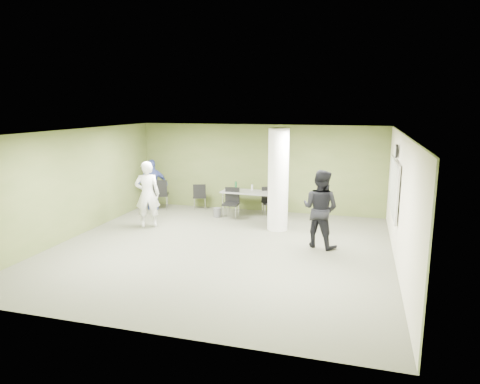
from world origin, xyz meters
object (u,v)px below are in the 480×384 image
(folding_table, at_px, (248,193))
(man_black, at_px, (320,209))
(man_blue, at_px, (153,185))
(woman_white, at_px, (147,194))
(chair_back_left, at_px, (160,192))

(folding_table, distance_m, man_black, 3.39)
(folding_table, relative_size, man_blue, 1.02)
(woman_white, xyz_separation_m, man_black, (4.85, -0.44, 0.01))
(chair_back_left, xyz_separation_m, woman_white, (0.56, -1.90, 0.34))
(woman_white, bearing_deg, man_black, 149.77)
(folding_table, distance_m, chair_back_left, 3.00)
(chair_back_left, xyz_separation_m, man_blue, (-0.26, 0.02, 0.23))
(chair_back_left, height_order, man_black, man_black)
(woman_white, bearing_deg, folding_table, -166.59)
(folding_table, xyz_separation_m, man_black, (2.41, -2.37, 0.21))
(folding_table, relative_size, woman_white, 0.90)
(folding_table, height_order, man_blue, man_blue)
(folding_table, relative_size, man_black, 0.89)
(folding_table, xyz_separation_m, man_blue, (-3.25, -0.02, 0.09))
(woman_white, distance_m, man_blue, 2.08)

